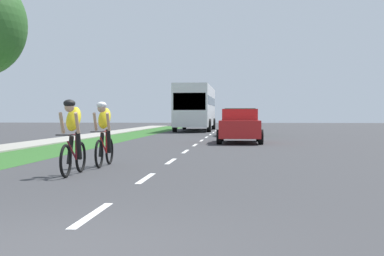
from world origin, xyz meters
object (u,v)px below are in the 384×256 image
Objects in this scene: sedan_red at (240,126)px; bus_white at (196,106)px; pickup_dark_green at (240,122)px; cyclist_lead at (73,137)px; suv_black at (238,118)px; cyclist_trailing at (104,133)px.

bus_white is at bearing 100.53° from sedan_red.
cyclist_lead is at bearing -98.80° from pickup_dark_green.
suv_black is (3.26, 17.00, -1.03)m from bus_white.
bus_white is (-3.48, 18.73, 1.21)m from sedan_red.
cyclist_lead and cyclist_trailing have the same top height.
suv_black reaches higher than sedan_red.
cyclist_lead is 32.40m from bus_white.
cyclist_lead is 0.37× the size of suv_black.
sedan_red is 0.37× the size of bus_white.
suv_black reaches higher than pickup_dark_green.
cyclist_trailing is at bearing 85.36° from cyclist_lead.
suv_black is at bearing 79.13° from bus_white.
pickup_dark_green is 0.44× the size of bus_white.
suv_black is at bearing 90.50° from pickup_dark_green.
pickup_dark_green is (0.02, 8.96, 0.06)m from sedan_red.
bus_white is (-0.16, 30.38, 1.17)m from cyclist_trailing.
pickup_dark_green is 10.44m from bus_white.
cyclist_trailing is 30.41m from bus_white.
sedan_red is at bearing 74.10° from cyclist_trailing.
bus_white is at bearing 90.00° from cyclist_lead.
cyclist_trailing is at bearing -99.19° from pickup_dark_green.
cyclist_lead is 0.34× the size of pickup_dark_green.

